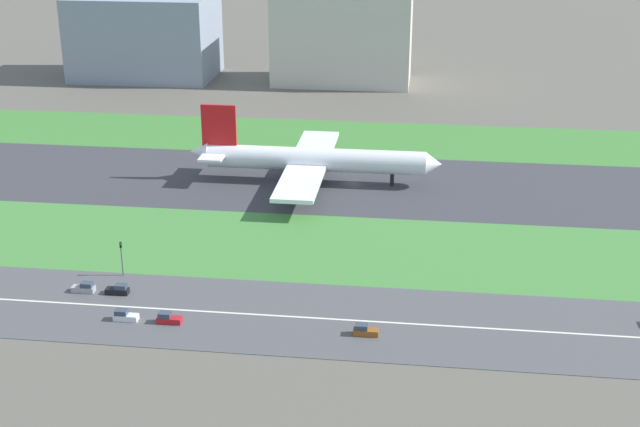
{
  "coord_description": "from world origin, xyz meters",
  "views": [
    {
      "loc": [
        18.66,
        -214.68,
        76.88
      ],
      "look_at": [
        -3.78,
        -36.5,
        6.0
      ],
      "focal_mm": 49.97,
      "sensor_mm": 36.0,
      "label": 1
    }
  ],
  "objects": [
    {
      "name": "ground_plane",
      "position": [
        0.0,
        0.0,
        0.0
      ],
      "size": [
        800.0,
        800.0,
        0.0
      ],
      "primitive_type": "plane",
      "color": "#5B564C"
    },
    {
      "name": "runway",
      "position": [
        0.0,
        0.0,
        0.05
      ],
      "size": [
        280.0,
        46.0,
        0.1
      ],
      "primitive_type": "cube",
      "color": "#38383D",
      "rests_on": "ground_plane"
    },
    {
      "name": "grass_median_north",
      "position": [
        0.0,
        41.0,
        0.05
      ],
      "size": [
        280.0,
        36.0,
        0.1
      ],
      "primitive_type": "cube",
      "color": "#3D7A33",
      "rests_on": "ground_plane"
    },
    {
      "name": "grass_median_south",
      "position": [
        0.0,
        -41.0,
        0.05
      ],
      "size": [
        280.0,
        36.0,
        0.1
      ],
      "primitive_type": "cube",
      "color": "#427F38",
      "rests_on": "ground_plane"
    },
    {
      "name": "highway",
      "position": [
        0.0,
        -73.0,
        0.05
      ],
      "size": [
        280.0,
        28.0,
        0.1
      ],
      "primitive_type": "cube",
      "color": "#4C4C4F",
      "rests_on": "ground_plane"
    },
    {
      "name": "highway_centerline",
      "position": [
        0.0,
        -73.0,
        0.11
      ],
      "size": [
        266.0,
        0.5,
        0.01
      ],
      "primitive_type": "cube",
      "color": "silver",
      "rests_on": "highway"
    },
    {
      "name": "airliner",
      "position": [
        -11.13,
        0.0,
        6.23
      ],
      "size": [
        65.0,
        56.0,
        19.7
      ],
      "color": "white",
      "rests_on": "runway"
    },
    {
      "name": "car_2",
      "position": [
        -45.45,
        -68.0,
        0.92
      ],
      "size": [
        4.4,
        1.8,
        2.0
      ],
      "color": "#99999E",
      "rests_on": "highway"
    },
    {
      "name": "car_0",
      "position": [
        -34.03,
        -78.0,
        0.92
      ],
      "size": [
        4.4,
        1.8,
        2.0
      ],
      "rotation": [
        0.0,
        0.0,
        3.14
      ],
      "color": "silver",
      "rests_on": "highway"
    },
    {
      "name": "car_5",
      "position": [
        -25.98,
        -78.0,
        0.92
      ],
      "size": [
        4.4,
        1.8,
        2.0
      ],
      "rotation": [
        0.0,
        0.0,
        3.14
      ],
      "color": "#B2191E",
      "rests_on": "highway"
    },
    {
      "name": "car_6",
      "position": [
        9.29,
        -78.0,
        0.92
      ],
      "size": [
        4.4,
        1.8,
        2.0
      ],
      "rotation": [
        0.0,
        0.0,
        3.14
      ],
      "color": "brown",
      "rests_on": "highway"
    },
    {
      "name": "car_3",
      "position": [
        -38.7,
        -68.0,
        0.92
      ],
      "size": [
        4.4,
        1.8,
        2.0
      ],
      "color": "black",
      "rests_on": "highway"
    },
    {
      "name": "traffic_light",
      "position": [
        -40.49,
        -60.01,
        4.29
      ],
      "size": [
        0.36,
        0.5,
        7.2
      ],
      "color": "#4C4C51",
      "rests_on": "highway"
    },
    {
      "name": "terminal_building",
      "position": [
        -90.0,
        114.0,
        15.43
      ],
      "size": [
        52.45,
        34.89,
        30.86
      ],
      "primitive_type": "cube",
      "color": "gray",
      "rests_on": "ground_plane"
    },
    {
      "name": "hangar_building",
      "position": [
        -14.31,
        114.0,
        16.48
      ],
      "size": [
        50.47,
        28.0,
        32.97
      ],
      "primitive_type": "cube",
      "color": "beige",
      "rests_on": "ground_plane"
    },
    {
      "name": "fuel_tank_west",
      "position": [
        -11.97,
        159.0,
        7.85
      ],
      "size": [
        23.97,
        23.97,
        15.69
      ],
      "primitive_type": "cylinder",
      "color": "silver",
      "rests_on": "ground_plane"
    }
  ]
}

